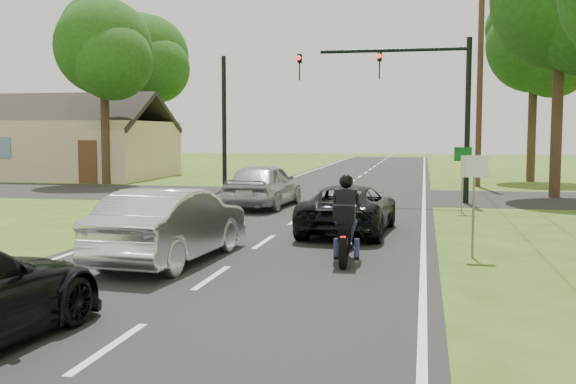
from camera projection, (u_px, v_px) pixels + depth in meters
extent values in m
plane|color=#344E16|center=(212.00, 278.00, 12.02)|extent=(140.00, 140.00, 0.00)
cube|color=black|center=(307.00, 213.00, 21.78)|extent=(8.00, 100.00, 0.01)
cube|color=black|center=(332.00, 196.00, 27.63)|extent=(60.00, 7.00, 0.01)
torus|color=black|center=(348.00, 241.00, 14.21)|extent=(0.17, 0.63, 0.63)
torus|color=black|center=(343.00, 253.00, 12.81)|extent=(0.19, 0.69, 0.68)
cube|color=black|center=(346.00, 232.00, 13.58)|extent=(0.31, 0.91, 0.28)
sphere|color=black|center=(347.00, 222.00, 13.80)|extent=(0.32, 0.32, 0.32)
cube|color=black|center=(345.00, 225.00, 13.24)|extent=(0.35, 0.54, 0.09)
cube|color=#FF0C07|center=(343.00, 238.00, 12.68)|extent=(0.10, 0.03, 0.05)
cylinder|color=silver|center=(352.00, 251.00, 13.07)|extent=(0.12, 0.76, 0.09)
cylinder|color=black|center=(347.00, 212.00, 13.97)|extent=(0.59, 0.06, 0.03)
cube|color=black|center=(344.00, 213.00, 12.93)|extent=(0.44, 0.40, 0.30)
cube|color=black|center=(346.00, 204.00, 13.39)|extent=(0.39, 0.23, 0.57)
sphere|color=black|center=(346.00, 181.00, 13.41)|extent=(0.28, 0.28, 0.28)
cylinder|color=navy|center=(336.00, 248.00, 13.81)|extent=(0.12, 0.12, 0.43)
cylinder|color=navy|center=(357.00, 249.00, 13.75)|extent=(0.12, 0.12, 0.43)
imported|color=black|center=(349.00, 208.00, 17.36)|extent=(2.32, 4.61, 1.25)
imported|color=silver|center=(172.00, 225.00, 13.47)|extent=(1.92, 4.60, 1.48)
imported|color=#A4A8AC|center=(264.00, 185.00, 23.28)|extent=(2.12, 4.62, 1.53)
cylinder|color=black|center=(468.00, 121.00, 24.39)|extent=(0.20, 0.20, 6.00)
cylinder|color=black|center=(393.00, 50.00, 24.69)|extent=(5.40, 0.14, 0.14)
imported|color=black|center=(379.00, 66.00, 24.84)|extent=(0.16, 0.36, 1.00)
imported|color=black|center=(300.00, 67.00, 25.43)|extent=(0.16, 0.36, 1.00)
sphere|color=#FF0C07|center=(379.00, 56.00, 24.63)|extent=(0.16, 0.16, 0.16)
sphere|color=#FF0C07|center=(299.00, 58.00, 25.23)|extent=(0.16, 0.16, 0.16)
cylinder|color=black|center=(224.00, 123.00, 30.35)|extent=(0.20, 0.20, 6.00)
cylinder|color=#4E3723|center=(480.00, 81.00, 31.82)|extent=(0.28, 0.28, 10.00)
cylinder|color=slate|center=(473.00, 210.00, 13.93)|extent=(0.05, 0.05, 2.00)
cube|color=silver|center=(475.00, 166.00, 13.82)|extent=(0.55, 0.04, 0.45)
cylinder|color=slate|center=(462.00, 182.00, 21.70)|extent=(0.05, 0.05, 2.00)
cube|color=#0C591E|center=(463.00, 154.00, 21.59)|extent=(0.55, 0.04, 0.45)
cylinder|color=#332316|center=(557.00, 109.00, 26.56)|extent=(0.44, 0.44, 7.00)
cylinder|color=#332316|center=(532.00, 120.00, 35.29)|extent=(0.44, 0.44, 6.44)
sphere|color=#1D3B10|center=(535.00, 45.00, 34.94)|extent=(4.95, 4.95, 4.95)
sphere|color=#1D3B10|center=(553.00, 59.00, 34.21)|extent=(3.96, 3.96, 3.96)
cylinder|color=#332316|center=(105.00, 123.00, 33.64)|extent=(0.44, 0.44, 6.16)
sphere|color=#1D3B10|center=(103.00, 47.00, 33.31)|extent=(4.80, 4.80, 4.80)
sphere|color=#1D3B10|center=(113.00, 61.00, 32.59)|extent=(3.84, 3.84, 3.84)
cylinder|color=#332316|center=(148.00, 120.00, 43.77)|extent=(0.44, 0.44, 6.72)
sphere|color=#1D3B10|center=(147.00, 57.00, 43.41)|extent=(5.40, 5.40, 5.40)
sphere|color=#1D3B10|center=(156.00, 69.00, 42.60)|extent=(4.32, 4.32, 4.32)
cube|color=tan|center=(74.00, 150.00, 38.47)|extent=(10.00, 8.00, 3.20)
cube|color=black|center=(54.00, 112.00, 36.33)|extent=(10.20, 4.00, 2.29)
cube|color=black|center=(90.00, 114.00, 40.23)|extent=(10.20, 4.00, 2.29)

